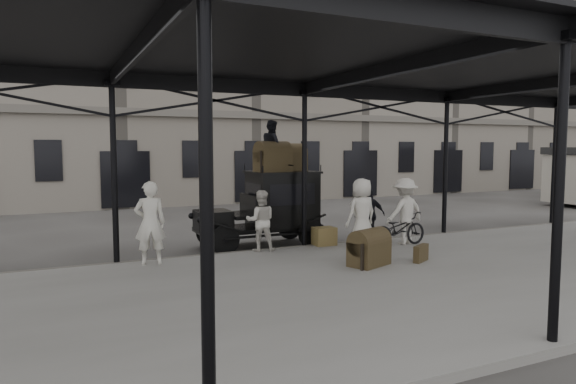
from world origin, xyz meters
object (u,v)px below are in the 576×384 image
porter_official (370,215)px  steamer_trunk_platform (369,250)px  porter_left (150,223)px  bicycle (399,229)px  steamer_trunk_roof_near (273,159)px  taxi (272,205)px

porter_official → steamer_trunk_platform: size_ratio=1.59×
porter_left → porter_official: (6.30, 0.31, -0.20)m
bicycle → steamer_trunk_roof_near: (-2.92, 2.04, 1.91)m
porter_official → bicycle: bearing=122.8°
porter_left → steamer_trunk_platform: porter_left is taller
taxi → steamer_trunk_roof_near: steamer_trunk_roof_near is taller
bicycle → steamer_trunk_roof_near: bearing=50.3°
taxi → steamer_trunk_roof_near: (-0.08, -0.25, 1.34)m
porter_left → bicycle: (6.63, -0.64, -0.50)m
taxi → porter_official: (2.51, -1.33, -0.28)m
taxi → bicycle: size_ratio=2.02×
taxi → bicycle: bearing=-38.8°
taxi → steamer_trunk_roof_near: size_ratio=3.72×
taxi → bicycle: (2.84, -2.28, -0.58)m
porter_official → bicycle: porter_official is taller
porter_official → steamer_trunk_platform: porter_official is taller
porter_official → steamer_trunk_platform: (-1.73, -2.56, -0.42)m
porter_left → porter_official: bearing=-170.0°
porter_left → bicycle: 6.68m
taxi → steamer_trunk_platform: (0.77, -3.89, -0.70)m
porter_left → steamer_trunk_platform: (4.56, -2.25, -0.62)m
steamer_trunk_platform → porter_official: bearing=34.2°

